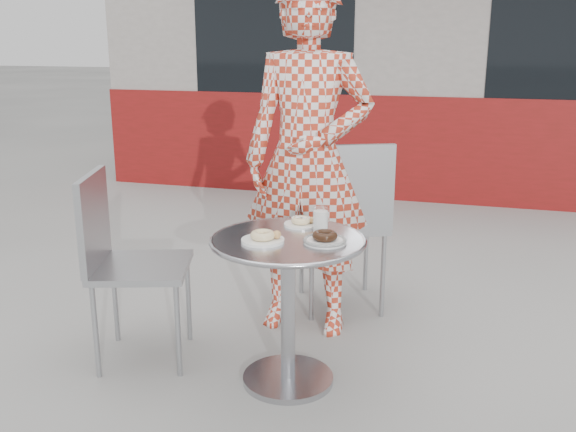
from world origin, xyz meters
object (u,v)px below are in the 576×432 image
(plate_checker, at_px, (325,239))
(chair_left, at_px, (141,303))
(seated_person, at_px, (308,161))
(plate_far, at_px, (302,222))
(bistro_table, at_px, (288,275))
(chair_far, at_px, (341,256))
(milk_cup, at_px, (320,220))
(plate_near, at_px, (264,238))

(plate_checker, bearing_deg, chair_left, 177.53)
(seated_person, xyz_separation_m, plate_far, (0.08, -0.41, -0.21))
(bistro_table, distance_m, seated_person, 0.73)
(plate_far, bearing_deg, plate_checker, -53.73)
(chair_far, height_order, plate_far, chair_far)
(bistro_table, xyz_separation_m, seated_person, (-0.07, 0.61, 0.39))
(chair_left, bearing_deg, seated_person, -66.56)
(chair_left, bearing_deg, plate_checker, -109.98)
(seated_person, height_order, plate_far, seated_person)
(bistro_table, height_order, milk_cup, milk_cup)
(bistro_table, bearing_deg, chair_left, 177.90)
(seated_person, bearing_deg, bistro_table, -85.01)
(bistro_table, bearing_deg, seated_person, 96.64)
(bistro_table, height_order, plate_checker, plate_checker)
(bistro_table, height_order, plate_far, plate_far)
(bistro_table, bearing_deg, plate_checker, -4.18)
(seated_person, relative_size, plate_far, 11.72)
(seated_person, xyz_separation_m, milk_cup, (0.18, -0.47, -0.17))
(chair_left, relative_size, plate_far, 5.92)
(plate_far, relative_size, milk_cup, 1.40)
(bistro_table, bearing_deg, chair_far, 86.86)
(chair_far, relative_size, plate_far, 6.33)
(bistro_table, relative_size, milk_cup, 6.20)
(seated_person, height_order, plate_near, seated_person)
(plate_near, xyz_separation_m, plate_checker, (0.25, 0.06, -0.00))
(chair_left, bearing_deg, plate_near, -116.33)
(bistro_table, distance_m, plate_far, 0.28)
(chair_left, bearing_deg, milk_cup, -99.67)
(seated_person, xyz_separation_m, plate_near, (-0.01, -0.69, -0.21))
(bistro_table, xyz_separation_m, plate_far, (0.00, 0.21, 0.18))
(bistro_table, height_order, chair_left, chair_left)
(bistro_table, distance_m, chair_far, 0.95)
(plate_far, relative_size, plate_near, 0.85)
(chair_left, distance_m, plate_checker, 1.00)
(bistro_table, height_order, plate_near, plate_near)
(bistro_table, bearing_deg, plate_near, -138.70)
(chair_far, bearing_deg, plate_far, 63.40)
(chair_far, xyz_separation_m, chair_left, (-0.80, -0.90, -0.02))
(plate_far, xyz_separation_m, plate_near, (-0.09, -0.28, 0.00))
(milk_cup, bearing_deg, chair_far, 94.20)
(bistro_table, xyz_separation_m, chair_far, (0.05, 0.92, -0.22))
(chair_left, xyz_separation_m, plate_near, (0.66, -0.10, 0.42))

